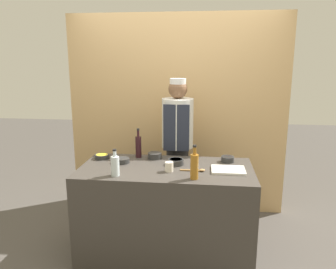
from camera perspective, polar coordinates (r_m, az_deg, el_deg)
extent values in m
plane|color=#4C4742|center=(3.45, -0.32, -19.80)|extent=(14.00, 14.00, 0.00)
cube|color=tan|center=(4.06, 1.56, 3.45)|extent=(2.64, 0.18, 2.40)
cube|color=#3D3833|center=(3.23, -0.33, -13.20)|extent=(1.61, 0.79, 0.88)
cylinder|color=#2D2D2D|center=(3.22, -8.03, -4.51)|extent=(0.15, 0.15, 0.05)
cylinder|color=brown|center=(3.22, -8.04, -4.23)|extent=(0.12, 0.12, 0.01)
cylinder|color=#2D2D2D|center=(3.40, -11.42, -3.77)|extent=(0.14, 0.14, 0.04)
cylinder|color=yellow|center=(3.39, -11.43, -3.53)|extent=(0.12, 0.12, 0.01)
cylinder|color=#2D2D2D|center=(3.28, 10.34, -4.25)|extent=(0.13, 0.13, 0.05)
cylinder|color=red|center=(3.27, 10.36, -3.93)|extent=(0.10, 0.10, 0.02)
cylinder|color=#2D2D2D|center=(3.14, 1.38, -4.79)|extent=(0.15, 0.15, 0.06)
cylinder|color=silver|center=(3.13, 1.39, -4.46)|extent=(0.12, 0.12, 0.02)
cylinder|color=#2D2D2D|center=(3.34, -2.32, -3.70)|extent=(0.14, 0.14, 0.06)
cylinder|color=orange|center=(3.33, -2.32, -3.36)|extent=(0.11, 0.11, 0.02)
cube|color=white|center=(3.02, 10.44, -6.09)|extent=(0.30, 0.23, 0.02)
cylinder|color=#9E661E|center=(2.76, 4.62, -5.64)|extent=(0.07, 0.07, 0.21)
cylinder|color=#9E661E|center=(2.72, 4.67, -2.87)|extent=(0.03, 0.03, 0.06)
cylinder|color=black|center=(2.71, 4.68, -2.03)|extent=(0.03, 0.03, 0.02)
cylinder|color=silver|center=(2.87, -9.20, -5.47)|extent=(0.07, 0.07, 0.17)
cylinder|color=silver|center=(2.83, -9.28, -3.33)|extent=(0.03, 0.03, 0.05)
cylinder|color=black|center=(2.83, -9.30, -2.68)|extent=(0.03, 0.03, 0.01)
cylinder|color=black|center=(3.36, -5.17, -2.19)|extent=(0.06, 0.06, 0.22)
cylinder|color=black|center=(3.33, -5.22, 0.18)|extent=(0.02, 0.02, 0.07)
cylinder|color=black|center=(3.32, -5.23, 0.89)|extent=(0.03, 0.03, 0.02)
cylinder|color=silver|center=(2.95, 0.21, -5.63)|extent=(0.07, 0.07, 0.09)
cylinder|color=#B2844C|center=(2.97, 3.90, -6.23)|extent=(0.18, 0.02, 0.02)
ellipsoid|color=#B2844C|center=(2.97, 5.98, -6.17)|extent=(0.05, 0.04, 0.02)
cylinder|color=#28282D|center=(3.79, 1.62, -8.87)|extent=(0.25, 0.25, 0.92)
cylinder|color=silver|center=(3.59, 1.69, 1.99)|extent=(0.34, 0.34, 0.54)
cube|color=#232838|center=(3.43, 1.45, 1.13)|extent=(0.27, 0.02, 0.50)
sphere|color=brown|center=(3.54, 1.73, 7.93)|extent=(0.21, 0.21, 0.21)
cylinder|color=white|center=(3.53, 1.74, 9.17)|extent=(0.17, 0.17, 0.07)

